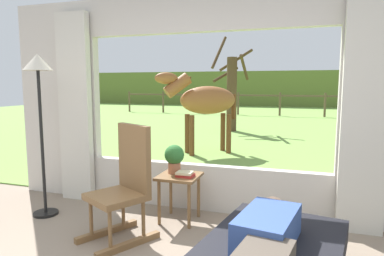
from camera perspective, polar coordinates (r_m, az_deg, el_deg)
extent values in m
cube|color=beige|center=(5.00, -20.93, 4.11)|extent=(1.15, 0.12, 2.55)
cube|color=beige|center=(4.22, 1.98, -9.73)|extent=(2.90, 0.12, 0.55)
cube|color=beige|center=(4.12, 2.11, 18.70)|extent=(2.90, 0.12, 0.45)
cube|color=beige|center=(4.69, -18.78, 3.11)|extent=(0.44, 0.10, 2.40)
cube|color=beige|center=(3.79, 26.74, 1.82)|extent=(0.44, 0.10, 2.40)
cube|color=#759E47|center=(14.89, 13.76, 1.28)|extent=(36.00, 21.68, 0.02)
cube|color=#5D6F31|center=(24.64, 15.65, 6.28)|extent=(36.00, 2.00, 2.40)
cube|color=#334C8C|center=(2.50, 12.41, -15.92)|extent=(0.44, 0.65, 0.22)
sphere|color=tan|center=(2.86, 13.22, -12.94)|extent=(0.20, 0.20, 0.20)
cube|color=brown|center=(3.43, -12.40, -11.07)|extent=(0.65, 0.65, 0.06)
cube|color=brown|center=(3.45, -9.55, -5.04)|extent=(0.45, 0.28, 0.68)
cube|color=brown|center=(3.74, -13.87, -16.26)|extent=(0.38, 0.63, 0.06)
cube|color=brown|center=(3.42, -10.40, -18.45)|extent=(0.38, 0.63, 0.06)
cylinder|color=brown|center=(3.57, -16.40, -13.96)|extent=(0.04, 0.04, 0.38)
cylinder|color=brown|center=(3.27, -13.43, -15.86)|extent=(0.04, 0.04, 0.38)
cylinder|color=brown|center=(3.73, -11.34, -12.85)|extent=(0.04, 0.04, 0.38)
cylinder|color=brown|center=(3.45, -8.07, -14.49)|extent=(0.04, 0.04, 0.38)
cube|color=brown|center=(3.81, -2.12, -7.99)|extent=(0.44, 0.44, 0.03)
cylinder|color=brown|center=(3.80, -5.47, -12.18)|extent=(0.04, 0.04, 0.49)
cylinder|color=brown|center=(3.69, -0.50, -12.78)|extent=(0.04, 0.04, 0.49)
cylinder|color=brown|center=(4.10, -3.54, -10.70)|extent=(0.04, 0.04, 0.49)
cylinder|color=brown|center=(3.99, 1.09, -11.19)|extent=(0.04, 0.04, 0.49)
cylinder|color=#9E6042|center=(3.88, -2.94, -6.60)|extent=(0.14, 0.14, 0.12)
sphere|color=#2D6B2D|center=(3.84, -2.95, -4.43)|extent=(0.22, 0.22, 0.22)
cube|color=#B22D28|center=(3.73, -1.11, -7.85)|extent=(0.19, 0.15, 0.03)
cube|color=beige|center=(3.72, -1.23, -7.44)|extent=(0.17, 0.15, 0.02)
cylinder|color=black|center=(4.47, -23.05, -12.84)|extent=(0.28, 0.28, 0.03)
cylinder|color=black|center=(4.27, -23.59, -2.49)|extent=(0.04, 0.04, 1.66)
cone|color=beige|center=(4.22, -24.23, 9.92)|extent=(0.32, 0.32, 0.18)
ellipsoid|color=brown|center=(7.40, 2.69, 4.63)|extent=(1.33, 1.18, 0.60)
cylinder|color=brown|center=(7.18, -2.42, 7.05)|extent=(0.64, 0.56, 0.53)
ellipsoid|color=brown|center=(7.12, -4.31, 8.23)|extent=(0.51, 0.45, 0.24)
cube|color=#593319|center=(7.20, -1.80, 7.27)|extent=(0.39, 0.32, 0.32)
cylinder|color=#593319|center=(7.64, 6.90, 3.55)|extent=(0.14, 0.14, 0.55)
cylinder|color=#593319|center=(7.18, -0.03, -1.26)|extent=(0.11, 0.11, 0.85)
cylinder|color=#593319|center=(7.48, -0.79, -0.91)|extent=(0.11, 0.11, 0.85)
cylinder|color=#593319|center=(7.48, 6.10, -0.95)|extent=(0.11, 0.11, 0.85)
cylinder|color=#593319|center=(7.77, 5.13, -0.63)|extent=(0.11, 0.11, 0.85)
cylinder|color=#4C3823|center=(11.05, 6.59, 5.55)|extent=(0.32, 0.32, 2.33)
cylinder|color=#47331E|center=(11.49, 7.27, 11.07)|extent=(1.12, 0.17, 0.71)
cylinder|color=#47331E|center=(11.34, 5.59, 8.82)|extent=(0.72, 0.76, 0.53)
cylinder|color=#47331E|center=(11.30, 4.51, 12.40)|extent=(0.32, 0.93, 1.08)
cylinder|color=#47331E|center=(10.96, 8.64, 9.87)|extent=(0.16, 0.93, 0.76)
cylinder|color=brown|center=(19.15, -10.34, 4.34)|extent=(0.10, 0.10, 1.10)
cylinder|color=brown|center=(18.28, -4.80, 4.30)|extent=(0.10, 0.10, 1.10)
cylinder|color=brown|center=(17.60, 1.22, 4.21)|extent=(0.10, 0.10, 1.10)
cylinder|color=brown|center=(17.12, 7.65, 4.06)|extent=(0.10, 0.10, 1.10)
cylinder|color=brown|center=(16.87, 14.36, 3.85)|extent=(0.10, 0.10, 1.10)
cylinder|color=brown|center=(16.86, 21.16, 3.58)|extent=(0.10, 0.10, 1.10)
cylinder|color=brown|center=(17.08, 27.89, 3.27)|extent=(0.10, 0.10, 1.10)
cube|color=brown|center=(16.86, 14.40, 5.21)|extent=(16.00, 0.06, 0.08)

